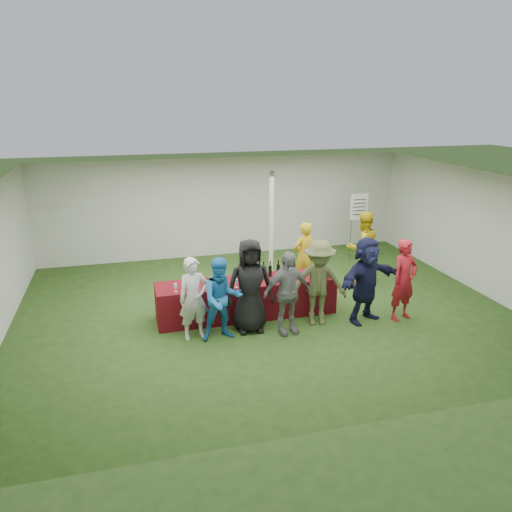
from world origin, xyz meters
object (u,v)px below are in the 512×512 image
object	(u,v)px
customer_2	(250,286)
customer_5	(366,280)
staff_pourer	(304,256)
customer_3	(287,293)
customer_4	(319,283)
customer_0	(194,299)
dump_bucket	(324,273)
customer_6	(404,280)
customer_1	(222,299)
serving_table	(246,298)
wine_list_sign	(359,212)
staff_back	(362,247)

from	to	relation	value
customer_2	customer_5	bearing A→B (deg)	-2.15
staff_pourer	customer_3	world-z (taller)	customer_3
customer_4	customer_0	bearing A→B (deg)	-171.58
dump_bucket	customer_6	xyz separation A→B (m)	(1.39, -0.73, -0.02)
customer_0	customer_1	size ratio (longest dim) A/B	0.99
serving_table	customer_1	size ratio (longest dim) A/B	2.32
staff_pourer	customer_1	size ratio (longest dim) A/B	1.02
serving_table	customer_4	bearing A→B (deg)	-30.25
wine_list_sign	dump_bucket	bearing A→B (deg)	-126.17
customer_1	customer_3	world-z (taller)	customer_3
serving_table	dump_bucket	distance (m)	1.65
customer_2	customer_6	xyz separation A→B (m)	(3.05, -0.28, -0.08)
customer_3	customer_4	bearing A→B (deg)	9.11
customer_4	customer_5	xyz separation A→B (m)	(0.94, -0.11, 0.01)
serving_table	customer_5	bearing A→B (deg)	-20.91
staff_pourer	customer_5	distance (m)	2.01
serving_table	customer_1	world-z (taller)	customer_1
dump_bucket	wine_list_sign	size ratio (longest dim) A/B	0.13
customer_2	customer_6	world-z (taller)	customer_2
staff_back	serving_table	bearing A→B (deg)	12.76
dump_bucket	staff_back	bearing A→B (deg)	42.09
wine_list_sign	customer_1	size ratio (longest dim) A/B	1.16
staff_pourer	customer_3	bearing A→B (deg)	43.25
customer_5	customer_1	bearing A→B (deg)	158.47
customer_2	customer_4	xyz separation A→B (m)	(1.35, -0.06, -0.05)
customer_0	customer_5	size ratio (longest dim) A/B	0.90
dump_bucket	customer_1	world-z (taller)	customer_1
dump_bucket	staff_back	world-z (taller)	staff_back
customer_5	customer_3	bearing A→B (deg)	161.60
serving_table	dump_bucket	bearing A→B (deg)	-7.97
wine_list_sign	customer_6	size ratio (longest dim) A/B	1.10
staff_pourer	staff_back	bearing A→B (deg)	164.43
customer_0	staff_back	bearing A→B (deg)	14.11
serving_table	customer_5	distance (m)	2.40
customer_4	wine_list_sign	bearing A→B (deg)	63.38
wine_list_sign	customer_2	bearing A→B (deg)	-138.16
customer_4	customer_6	distance (m)	1.72
staff_back	customer_6	size ratio (longest dim) A/B	1.05
staff_back	customer_6	xyz separation A→B (m)	(-0.15, -2.11, -0.04)
dump_bucket	customer_2	size ratio (longest dim) A/B	0.13
staff_back	customer_4	world-z (taller)	staff_back
serving_table	customer_5	world-z (taller)	customer_5
wine_list_sign	customer_6	bearing A→B (deg)	-102.43
customer_4	dump_bucket	bearing A→B (deg)	66.76
customer_3	customer_5	xyz separation A→B (m)	(1.65, 0.11, 0.06)
wine_list_sign	staff_back	world-z (taller)	wine_list_sign
wine_list_sign	customer_6	distance (m)	3.87
wine_list_sign	serving_table	bearing A→B (deg)	-143.44
customer_2	customer_5	xyz separation A→B (m)	(2.29, -0.17, -0.04)
customer_1	staff_back	bearing A→B (deg)	25.25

